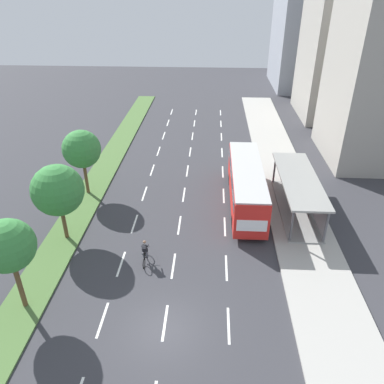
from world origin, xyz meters
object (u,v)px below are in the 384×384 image
object	(u,v)px
bus_shelter	(301,191)
cyclist	(145,253)
median_tree_nearest	(8,246)
bus	(246,182)
median_tree_second	(58,190)
median_tree_third	(82,149)

from	to	relation	value
bus_shelter	cyclist	distance (m)	13.49
cyclist	median_tree_nearest	distance (m)	8.39
median_tree_nearest	bus	bearing A→B (deg)	42.12
cyclist	bus_shelter	bearing A→B (deg)	31.91
bus_shelter	bus	size ratio (longest dim) A/B	0.86
median_tree_second	cyclist	bearing A→B (deg)	-20.99
median_tree_nearest	median_tree_third	world-z (taller)	median_tree_nearest
bus_shelter	cyclist	xyz separation A→B (m)	(-11.42, -7.11, -1.08)
cyclist	median_tree_second	world-z (taller)	median_tree_second
cyclist	bus	bearing A→B (deg)	47.94
median_tree_nearest	median_tree_third	xyz separation A→B (m)	(-0.27, 13.21, -0.14)
median_tree_nearest	cyclist	bearing A→B (deg)	33.94
bus_shelter	median_tree_nearest	bearing A→B (deg)	-147.36
bus	median_tree_second	distance (m)	14.55
cyclist	median_tree_second	xyz separation A→B (m)	(-6.17, 2.37, 3.23)
median_tree_second	median_tree_third	xyz separation A→B (m)	(-0.40, 6.61, 0.20)
bus_shelter	bus	world-z (taller)	bus
bus	cyclist	xyz separation A→B (m)	(-7.14, -7.91, -1.28)
bus_shelter	median_tree_nearest	xyz separation A→B (m)	(-17.72, -11.35, 2.50)
cyclist	median_tree_third	size ratio (longest dim) A/B	0.32
bus	cyclist	bearing A→B (deg)	-132.06
median_tree_second	bus	bearing A→B (deg)	22.62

